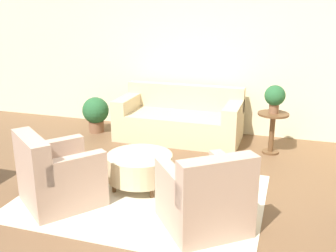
% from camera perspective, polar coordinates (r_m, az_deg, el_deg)
% --- Properties ---
extents(ground_plane, '(16.00, 16.00, 0.00)m').
position_cam_1_polar(ground_plane, '(4.85, -3.72, -10.19)').
color(ground_plane, brown).
extents(wall_back, '(9.61, 0.12, 2.80)m').
position_cam_1_polar(wall_back, '(7.09, 4.60, 10.47)').
color(wall_back, beige).
rests_on(wall_back, ground_plane).
extents(rug, '(2.86, 2.10, 0.01)m').
position_cam_1_polar(rug, '(4.85, -3.72, -10.14)').
color(rug, beige).
rests_on(rug, ground_plane).
extents(couch, '(2.09, 0.96, 0.88)m').
position_cam_1_polar(couch, '(6.75, 1.69, 0.84)').
color(couch, '#C6B289').
rests_on(couch, ground_plane).
extents(armchair_left, '(1.11, 1.12, 0.86)m').
position_cam_1_polar(armchair_left, '(4.72, -15.81, -7.11)').
color(armchair_left, tan).
rests_on(armchair_left, rug).
extents(armchair_right, '(1.11, 1.12, 0.86)m').
position_cam_1_polar(armchair_right, '(4.08, 5.44, -10.44)').
color(armchair_right, tan).
rests_on(armchair_right, rug).
extents(ottoman_table, '(0.83, 0.83, 0.43)m').
position_cam_1_polar(ottoman_table, '(4.98, -4.13, -5.85)').
color(ottoman_table, '#C6B289').
rests_on(ottoman_table, rug).
extents(side_table, '(0.47, 0.47, 0.65)m').
position_cam_1_polar(side_table, '(6.26, 14.91, -0.07)').
color(side_table, brown).
rests_on(side_table, ground_plane).
extents(potted_plant_on_side_table, '(0.31, 0.31, 0.43)m').
position_cam_1_polar(potted_plant_on_side_table, '(6.14, 15.24, 4.13)').
color(potted_plant_on_side_table, brown).
rests_on(potted_plant_on_side_table, side_table).
extents(potted_plant_floor, '(0.47, 0.47, 0.64)m').
position_cam_1_polar(potted_plant_floor, '(7.21, -10.45, 1.97)').
color(potted_plant_floor, brown).
rests_on(potted_plant_floor, ground_plane).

